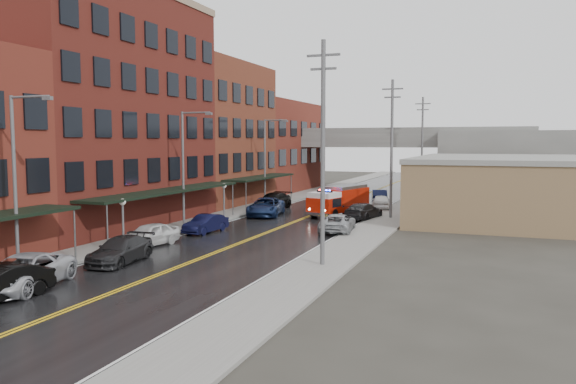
% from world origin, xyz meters
% --- Properties ---
extents(road, '(11.00, 160.00, 0.02)m').
position_xyz_m(road, '(0.00, 30.00, 0.01)').
color(road, black).
rests_on(road, ground).
extents(sidewalk_left, '(3.00, 160.00, 0.15)m').
position_xyz_m(sidewalk_left, '(-7.30, 30.00, 0.07)').
color(sidewalk_left, slate).
rests_on(sidewalk_left, ground).
extents(sidewalk_right, '(3.00, 160.00, 0.15)m').
position_xyz_m(sidewalk_right, '(7.30, 30.00, 0.07)').
color(sidewalk_right, slate).
rests_on(sidewalk_right, ground).
extents(curb_left, '(0.30, 160.00, 0.15)m').
position_xyz_m(curb_left, '(-5.65, 30.00, 0.07)').
color(curb_left, gray).
rests_on(curb_left, ground).
extents(curb_right, '(0.30, 160.00, 0.15)m').
position_xyz_m(curb_right, '(5.65, 30.00, 0.07)').
color(curb_right, gray).
rests_on(curb_right, ground).
extents(brick_building_b, '(9.00, 20.00, 18.00)m').
position_xyz_m(brick_building_b, '(-13.30, 23.00, 9.00)').
color(brick_building_b, '#541D16').
rests_on(brick_building_b, ground).
extents(brick_building_c, '(9.00, 15.00, 15.00)m').
position_xyz_m(brick_building_c, '(-13.30, 40.50, 7.50)').
color(brick_building_c, brown).
rests_on(brick_building_c, ground).
extents(brick_building_far, '(9.00, 20.00, 12.00)m').
position_xyz_m(brick_building_far, '(-13.30, 58.00, 6.00)').
color(brick_building_far, maroon).
rests_on(brick_building_far, ground).
extents(tan_building, '(14.00, 22.00, 5.00)m').
position_xyz_m(tan_building, '(16.00, 40.00, 2.50)').
color(tan_building, olive).
rests_on(tan_building, ground).
extents(right_far_block, '(18.00, 30.00, 8.00)m').
position_xyz_m(right_far_block, '(18.00, 70.00, 4.00)').
color(right_far_block, slate).
rests_on(right_far_block, ground).
extents(awning_1, '(2.60, 18.00, 3.09)m').
position_xyz_m(awning_1, '(-7.49, 23.00, 2.99)').
color(awning_1, black).
rests_on(awning_1, ground).
extents(awning_2, '(2.60, 13.00, 3.09)m').
position_xyz_m(awning_2, '(-7.49, 40.50, 2.99)').
color(awning_2, black).
rests_on(awning_2, ground).
extents(globe_lamp_1, '(0.44, 0.44, 3.12)m').
position_xyz_m(globe_lamp_1, '(-6.40, 16.00, 2.31)').
color(globe_lamp_1, '#59595B').
rests_on(globe_lamp_1, ground).
extents(globe_lamp_2, '(0.44, 0.44, 3.12)m').
position_xyz_m(globe_lamp_2, '(-6.40, 30.00, 2.31)').
color(globe_lamp_2, '#59595B').
rests_on(globe_lamp_2, ground).
extents(street_lamp_0, '(2.64, 0.22, 9.00)m').
position_xyz_m(street_lamp_0, '(-6.55, 8.00, 5.19)').
color(street_lamp_0, '#59595B').
rests_on(street_lamp_0, ground).
extents(street_lamp_1, '(2.64, 0.22, 9.00)m').
position_xyz_m(street_lamp_1, '(-6.55, 24.00, 5.19)').
color(street_lamp_1, '#59595B').
rests_on(street_lamp_1, ground).
extents(street_lamp_2, '(2.64, 0.22, 9.00)m').
position_xyz_m(street_lamp_2, '(-6.55, 40.00, 5.19)').
color(street_lamp_2, '#59595B').
rests_on(street_lamp_2, ground).
extents(utility_pole_0, '(1.80, 0.24, 12.00)m').
position_xyz_m(utility_pole_0, '(7.20, 15.00, 6.31)').
color(utility_pole_0, '#59595B').
rests_on(utility_pole_0, ground).
extents(utility_pole_1, '(1.80, 0.24, 12.00)m').
position_xyz_m(utility_pole_1, '(7.20, 35.00, 6.31)').
color(utility_pole_1, '#59595B').
rests_on(utility_pole_1, ground).
extents(utility_pole_2, '(1.80, 0.24, 12.00)m').
position_xyz_m(utility_pole_2, '(7.20, 55.00, 6.31)').
color(utility_pole_2, '#59595B').
rests_on(utility_pole_2, ground).
extents(overpass, '(40.00, 10.00, 7.50)m').
position_xyz_m(overpass, '(0.00, 62.00, 5.99)').
color(overpass, slate).
rests_on(overpass, ground).
extents(fire_truck, '(4.41, 7.72, 2.69)m').
position_xyz_m(fire_truck, '(2.33, 35.78, 1.46)').
color(fire_truck, '#B11908').
rests_on(fire_truck, ground).
extents(parked_car_left_2, '(3.75, 6.04, 1.56)m').
position_xyz_m(parked_car_left_2, '(-4.20, 5.80, 0.78)').
color(parked_car_left_2, '#B0B2B8').
rests_on(parked_car_left_2, ground).
extents(parked_car_left_3, '(2.52, 5.11, 1.43)m').
position_xyz_m(parked_car_left_3, '(-3.61, 12.04, 0.71)').
color(parked_car_left_3, black).
rests_on(parked_car_left_3, ground).
extents(parked_car_left_4, '(2.49, 4.63, 1.50)m').
position_xyz_m(parked_car_left_4, '(-5.00, 16.80, 0.75)').
color(parked_car_left_4, silver).
rests_on(parked_car_left_4, ground).
extents(parked_car_left_5, '(1.88, 4.25, 1.36)m').
position_xyz_m(parked_car_left_5, '(-4.22, 22.80, 0.68)').
color(parked_car_left_5, black).
rests_on(parked_car_left_5, ground).
extents(parked_car_left_6, '(3.81, 6.30, 1.63)m').
position_xyz_m(parked_car_left_6, '(-3.83, 33.20, 0.82)').
color(parked_car_left_6, '#14244D').
rests_on(parked_car_left_6, ground).
extents(parked_car_left_7, '(2.41, 5.67, 1.63)m').
position_xyz_m(parked_car_left_7, '(-5.00, 37.86, 0.82)').
color(parked_car_left_7, black).
rests_on(parked_car_left_7, ground).
extents(parked_car_right_0, '(2.91, 5.22, 1.38)m').
position_xyz_m(parked_car_right_0, '(4.81, 26.55, 0.69)').
color(parked_car_right_0, '#93979B').
rests_on(parked_car_right_0, ground).
extents(parked_car_right_1, '(2.85, 5.23, 1.44)m').
position_xyz_m(parked_car_right_1, '(5.00, 34.09, 0.72)').
color(parked_car_right_1, '#29292C').
rests_on(parked_car_right_1, ground).
extents(parked_car_right_2, '(2.57, 4.57, 1.47)m').
position_xyz_m(parked_car_right_2, '(5.00, 41.80, 0.73)').
color(parked_car_right_2, white).
rests_on(parked_car_right_2, ground).
extents(parked_car_right_3, '(2.60, 4.69, 1.46)m').
position_xyz_m(parked_car_right_3, '(3.60, 47.80, 0.73)').
color(parked_car_right_3, black).
rests_on(parked_car_right_3, ground).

